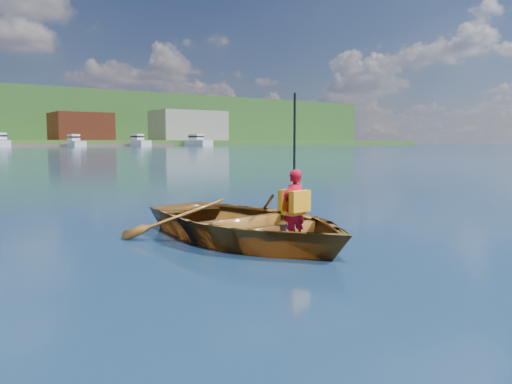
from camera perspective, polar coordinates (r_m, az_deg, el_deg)
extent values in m
plane|color=#0F233F|center=(6.46, -5.88, -7.99)|extent=(600.00, 600.00, 0.00)
imported|color=brown|center=(7.74, -1.15, -3.57)|extent=(3.31, 4.37, 0.85)
imported|color=#AE0920|center=(7.13, 4.36, -1.60)|extent=(0.40, 0.28, 1.04)
cube|color=#FFA219|center=(7.04, 5.05, -1.06)|extent=(0.35, 0.13, 0.30)
cube|color=#FFA219|center=(7.21, 3.69, -0.89)|extent=(0.35, 0.11, 0.30)
cube|color=#FFA219|center=(7.14, 4.35, -2.41)|extent=(0.32, 0.25, 0.05)
cylinder|color=black|center=(7.29, 4.40, 2.87)|extent=(0.04, 0.04, 2.13)
cube|color=brown|center=(177.20, -19.39, 7.06)|extent=(18.00, 16.00, 9.00)
cube|color=gray|center=(191.98, -7.73, 7.51)|extent=(26.00, 16.00, 11.00)
cube|color=silver|center=(150.00, -26.97, 4.89)|extent=(2.64, 9.43, 2.09)
cube|color=silver|center=(150.94, -27.06, 5.71)|extent=(1.85, 4.24, 1.80)
cube|color=black|center=(150.94, -27.06, 5.74)|extent=(1.90, 4.43, 0.50)
cube|color=silver|center=(153.79, -19.98, 5.14)|extent=(3.29, 11.73, 1.85)
cube|color=silver|center=(154.93, -20.12, 5.88)|extent=(2.30, 5.28, 1.80)
cube|color=black|center=(154.93, -20.12, 5.92)|extent=(2.37, 5.51, 0.50)
cube|color=silver|center=(159.94, -13.23, 5.38)|extent=(3.31, 11.82, 2.09)
cube|color=silver|center=(161.04, -13.41, 6.14)|extent=(2.32, 5.32, 1.80)
cube|color=black|center=(161.04, -13.41, 6.18)|extent=(2.38, 5.55, 0.50)
cube|color=silver|center=(168.75, -6.65, 5.52)|extent=(3.82, 13.65, 2.22)
cube|color=silver|center=(169.96, -6.88, 6.28)|extent=(2.68, 6.14, 1.80)
cube|color=black|center=(169.96, -6.88, 6.31)|extent=(2.75, 6.42, 0.50)
cylinder|color=#382314|center=(285.49, -24.47, 9.09)|extent=(0.80, 0.80, 3.37)
sphere|color=#2F5E1B|center=(285.83, -24.51, 9.98)|extent=(6.28, 6.28, 6.28)
cylinder|color=#382314|center=(290.02, -10.64, 8.87)|extent=(0.80, 0.80, 4.05)
sphere|color=#2F5E1B|center=(290.37, -10.66, 9.93)|extent=(7.56, 7.56, 7.56)
cylinder|color=#382314|center=(264.08, -24.85, 8.41)|extent=(0.80, 0.80, 2.62)
sphere|color=#2F5E1B|center=(264.30, -24.88, 9.17)|extent=(4.90, 4.90, 4.90)
cylinder|color=#382314|center=(220.76, -10.96, 6.57)|extent=(0.80, 0.80, 3.57)
sphere|color=#2F5E1B|center=(220.89, -10.98, 7.81)|extent=(6.67, 6.67, 6.67)
cylinder|color=#382314|center=(272.32, -6.72, 8.02)|extent=(0.80, 0.80, 3.11)
sphere|color=#2F5E1B|center=(272.51, -6.73, 8.89)|extent=(5.80, 5.80, 5.80)
cylinder|color=#382314|center=(231.87, -23.69, 7.32)|extent=(0.80, 0.80, 2.82)
sphere|color=#2F5E1B|center=(232.04, -23.73, 8.25)|extent=(5.27, 5.27, 5.27)
cylinder|color=#382314|center=(204.06, -25.50, 6.09)|extent=(0.80, 0.80, 3.01)
sphere|color=#2F5E1B|center=(204.16, -25.55, 7.22)|extent=(5.62, 5.62, 5.62)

